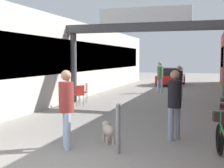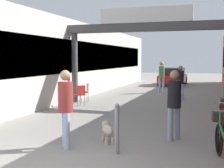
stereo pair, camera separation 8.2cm
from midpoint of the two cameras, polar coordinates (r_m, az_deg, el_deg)
The scene contains 13 objects.
storefront_left at distance 17.55m, azimuth -8.61°, elevation 4.33°, with size 3.00×26.00×3.89m.
arcade_sign_gateway at distance 13.59m, azimuth 6.34°, elevation 8.64°, with size 7.40×0.47×4.20m.
pedestrian_with_dog at distance 7.09m, azimuth -8.16°, elevation -3.57°, with size 0.47×0.47×1.78m.
pedestrian_companion at distance 7.91m, azimuth 11.60°, elevation -2.90°, with size 0.48×0.48×1.75m.
pedestrian_carrying_crate at distance 15.74m, azimuth 12.52°, elevation 0.68°, with size 0.42×0.42×1.69m.
pedestrian_elderly_walking at distance 18.58m, azimuth 9.18°, elevation 1.65°, with size 0.44×0.44×1.85m.
dog_on_leash at distance 7.68m, azimuth -0.53°, elevation -8.37°, with size 0.54×0.68×0.49m.
bicycle_green_nearest at distance 6.63m, azimuth 19.95°, elevation -9.57°, with size 0.47×1.68×0.98m.
bicycle_red_second at distance 7.87m, azimuth 19.81°, elevation -7.33°, with size 0.46×1.68×0.98m.
bollard_post_metal at distance 6.71m, azimuth 1.27°, elevation -8.09°, with size 0.10×0.10×1.09m.
cafe_chair_red_nearer at distance 13.48m, azimuth -5.69°, elevation -1.72°, with size 0.56×0.56×0.89m.
cafe_chair_wood_farther at distance 14.57m, azimuth -4.67°, elevation -1.23°, with size 0.48×0.48×0.89m.
parked_car_red at distance 24.37m, azimuth 11.18°, elevation 1.32°, with size 1.87×4.04×1.33m.
Camera 2 is at (2.75, -4.71, 2.04)m, focal length 50.00 mm.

